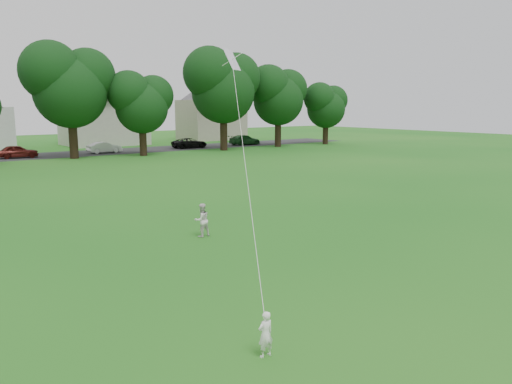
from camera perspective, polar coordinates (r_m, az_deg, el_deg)
ground at (r=13.20m, az=-1.40°, el=-11.98°), size 160.00×160.00×0.00m
toddler at (r=10.20m, az=1.09°, el=-15.94°), size 0.35×0.23×0.94m
older_boy at (r=18.96m, az=-6.22°, el=-3.21°), size 0.63×0.49×1.28m
kite at (r=13.81m, az=-1.39°, el=4.43°), size 2.82×4.32×10.90m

